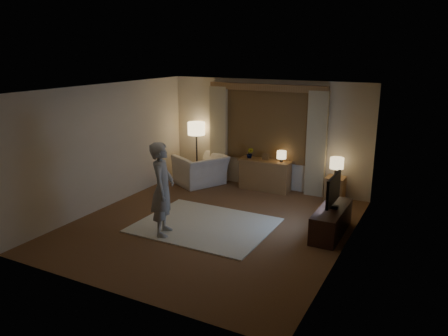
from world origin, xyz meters
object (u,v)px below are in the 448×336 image
Objects in this scene: person at (163,189)px; tv_stand at (331,221)px; armchair at (201,170)px; side_table at (335,189)px; sideboard at (265,176)px.

tv_stand is at bearing -83.54° from person.
person is at bearing -151.87° from tv_stand.
side_table is at bearing 122.67° from armchair.
sideboard is at bearing 178.31° from side_table.
armchair is 3.15m from person.
person reaches higher than side_table.
person is (0.96, -2.96, 0.50)m from armchair.
sideboard is at bearing 129.41° from armchair.
armchair is at bearing 157.45° from tv_stand.
side_table is at bearing -57.35° from person.
armchair is (-1.59, -0.32, 0.02)m from sideboard.
person is at bearing -100.83° from sideboard.
armchair is 3.30m from side_table.
person is (-0.63, -3.28, 0.52)m from sideboard.
side_table is (3.28, 0.27, -0.09)m from armchair.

